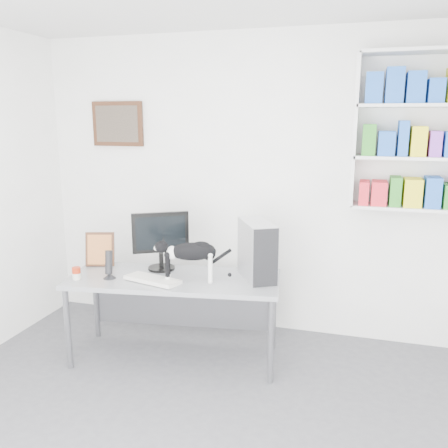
% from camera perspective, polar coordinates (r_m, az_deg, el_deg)
% --- Properties ---
extents(room, '(4.01, 4.01, 2.70)m').
position_cam_1_polar(room, '(2.47, -7.56, -1.68)').
color(room, '#58585D').
rests_on(room, ground).
extents(bookshelf, '(1.03, 0.28, 1.24)m').
position_cam_1_polar(bookshelf, '(4.06, 22.69, 10.20)').
color(bookshelf, silver).
rests_on(bookshelf, room).
extents(wall_art, '(0.52, 0.04, 0.42)m').
position_cam_1_polar(wall_art, '(4.74, -12.68, 11.67)').
color(wall_art, '#4B2918').
rests_on(wall_art, room).
extents(desk, '(1.77, 0.90, 0.70)m').
position_cam_1_polar(desk, '(3.99, -5.92, -11.15)').
color(desk, gray).
rests_on(desk, room).
extents(monitor, '(0.52, 0.43, 0.50)m').
position_cam_1_polar(monitor, '(3.99, -7.63, -1.99)').
color(monitor, black).
rests_on(monitor, desk).
extents(keyboard, '(0.48, 0.28, 0.03)m').
position_cam_1_polar(keyboard, '(3.77, -8.58, -6.62)').
color(keyboard, silver).
rests_on(keyboard, desk).
extents(pc_tower, '(0.40, 0.50, 0.46)m').
position_cam_1_polar(pc_tower, '(3.77, 4.00, -3.14)').
color(pc_tower, silver).
rests_on(pc_tower, desk).
extents(speaker, '(0.12, 0.12, 0.24)m').
position_cam_1_polar(speaker, '(3.88, -13.68, -4.71)').
color(speaker, black).
rests_on(speaker, desk).
extents(leaning_print, '(0.26, 0.17, 0.30)m').
position_cam_1_polar(leaning_print, '(4.22, -14.70, -2.89)').
color(leaning_print, '#4B2918').
rests_on(leaning_print, desk).
extents(soup_can, '(0.07, 0.07, 0.10)m').
position_cam_1_polar(soup_can, '(3.95, -17.33, -5.68)').
color(soup_can, '#AC280E').
rests_on(soup_can, desk).
extents(cat, '(0.55, 0.30, 0.33)m').
position_cam_1_polar(cat, '(3.69, -4.03, -4.52)').
color(cat, black).
rests_on(cat, desk).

